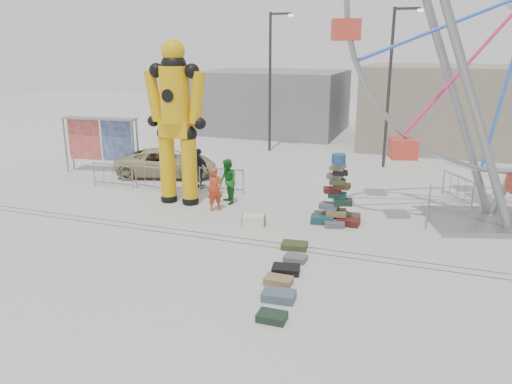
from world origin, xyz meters
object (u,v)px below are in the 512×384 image
(crash_test_dummy, at_px, (176,117))
(barricade_wheel_front, at_px, (428,206))
(pedestrian_black, at_px, (199,169))
(lamp_post_right, at_px, (391,81))
(barricade_dummy_b, at_px, (154,178))
(pedestrian_red, at_px, (215,190))
(pedestrian_green, at_px, (227,182))
(barricade_dummy_c, at_px, (221,180))
(steamer_trunk, at_px, (254,220))
(banner_scaffold, at_px, (100,132))
(parked_suv, at_px, (167,163))
(suitcase_tower, at_px, (336,203))
(lamp_post_left, at_px, (272,76))
(barricade_wheel_back, at_px, (457,188))
(barricade_dummy_a, at_px, (113,175))

(crash_test_dummy, xyz_separation_m, barricade_wheel_front, (9.64, 1.09, -2.95))
(pedestrian_black, bearing_deg, crash_test_dummy, 108.33)
(lamp_post_right, height_order, barricade_dummy_b, lamp_post_right)
(pedestrian_red, distance_m, pedestrian_green, 0.98)
(crash_test_dummy, distance_m, barricade_dummy_b, 3.70)
(lamp_post_right, distance_m, pedestrian_green, 10.78)
(barricade_dummy_c, height_order, barricade_wheel_front, same)
(lamp_post_right, relative_size, barricade_wheel_front, 4.00)
(barricade_dummy_c, bearing_deg, steamer_trunk, -56.74)
(steamer_trunk, relative_size, pedestrian_black, 0.46)
(banner_scaffold, relative_size, barricade_wheel_front, 1.95)
(parked_suv, bearing_deg, crash_test_dummy, -158.65)
(pedestrian_black, bearing_deg, lamp_post_right, -123.46)
(suitcase_tower, height_order, barricade_dummy_b, suitcase_tower)
(lamp_post_left, height_order, pedestrian_green, lamp_post_left)
(barricade_dummy_c, height_order, barricade_wheel_back, same)
(suitcase_tower, relative_size, pedestrian_green, 1.39)
(lamp_post_right, height_order, banner_scaffold, lamp_post_right)
(banner_scaffold, bearing_deg, suitcase_tower, -22.02)
(barricade_wheel_back, xyz_separation_m, pedestrian_black, (-10.89, -1.79, 0.36))
(crash_test_dummy, height_order, barricade_wheel_back, crash_test_dummy)
(lamp_post_right, height_order, crash_test_dummy, lamp_post_right)
(steamer_trunk, distance_m, barricade_wheel_back, 8.88)
(barricade_dummy_b, height_order, pedestrian_red, pedestrian_red)
(barricade_dummy_c, bearing_deg, lamp_post_right, 43.78)
(barricade_wheel_front, bearing_deg, barricade_dummy_b, 90.43)
(steamer_trunk, bearing_deg, pedestrian_green, 117.71)
(barricade_wheel_front, relative_size, pedestrian_green, 1.09)
(barricade_wheel_front, relative_size, pedestrian_red, 1.19)
(lamp_post_left, relative_size, barricade_wheel_front, 4.00)
(pedestrian_green, bearing_deg, barricade_dummy_b, -138.14)
(barricade_dummy_a, distance_m, barricade_wheel_front, 13.56)
(barricade_dummy_a, relative_size, barricade_dummy_c, 1.00)
(lamp_post_left, bearing_deg, barricade_dummy_c, -85.62)
(barricade_dummy_a, bearing_deg, pedestrian_green, -6.32)
(suitcase_tower, relative_size, barricade_wheel_back, 1.27)
(lamp_post_right, relative_size, barricade_dummy_b, 4.00)
(lamp_post_right, relative_size, pedestrian_black, 4.41)
(pedestrian_green, xyz_separation_m, pedestrian_black, (-2.08, 1.66, -0.01))
(pedestrian_green, bearing_deg, pedestrian_black, -167.15)
(parked_suv, bearing_deg, barricade_dummy_a, 138.84)
(lamp_post_left, distance_m, suitcase_tower, 13.46)
(suitcase_tower, xyz_separation_m, barricade_dummy_c, (-5.46, 2.12, -0.16))
(barricade_wheel_front, bearing_deg, suitcase_tower, 113.03)
(parked_suv, bearing_deg, pedestrian_red, -146.97)
(crash_test_dummy, xyz_separation_m, pedestrian_black, (-0.18, 2.21, -2.59))
(barricade_dummy_c, relative_size, barricade_wheel_front, 1.00)
(barricade_dummy_b, bearing_deg, pedestrian_black, 35.97)
(suitcase_tower, distance_m, crash_test_dummy, 7.06)
(banner_scaffold, distance_m, pedestrian_red, 8.68)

